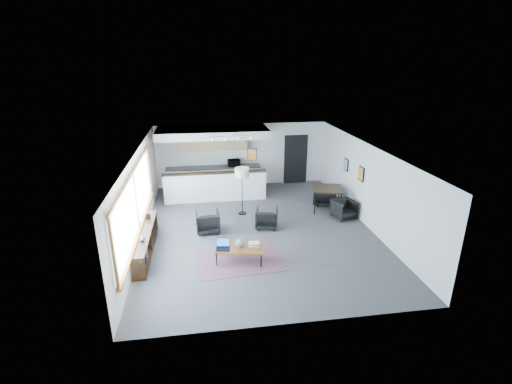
{
  "coord_description": "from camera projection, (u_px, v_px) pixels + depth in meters",
  "views": [
    {
      "loc": [
        -1.65,
        -10.52,
        5.09
      ],
      "look_at": [
        -0.01,
        0.4,
        1.11
      ],
      "focal_mm": 26.0,
      "sensor_mm": 36.0,
      "label": 1
    }
  ],
  "objects": [
    {
      "name": "coaster",
      "position": [
        245.0,
        251.0,
        9.58
      ],
      "size": [
        0.1,
        0.1,
        0.01
      ],
      "rotation": [
        0.0,
        0.0,
        0.02
      ],
      "color": "#E5590C",
      "rests_on": "coffee_table"
    },
    {
      "name": "doorway",
      "position": [
        295.0,
        159.0,
        15.81
      ],
      "size": [
        1.1,
        0.12,
        2.15
      ],
      "color": "black",
      "rests_on": "room"
    },
    {
      "name": "laptop",
      "position": [
        223.0,
        246.0,
        9.69
      ],
      "size": [
        0.4,
        0.34,
        0.26
      ],
      "rotation": [
        0.0,
        0.0,
        -0.14
      ],
      "color": "black",
      "rests_on": "coffee_table"
    },
    {
      "name": "book_stack",
      "position": [
        254.0,
        244.0,
        9.84
      ],
      "size": [
        0.31,
        0.26,
        0.09
      ],
      "rotation": [
        0.0,
        0.0,
        -0.06
      ],
      "color": "silver",
      "rests_on": "coffee_table"
    },
    {
      "name": "console",
      "position": [
        146.0,
        242.0,
        10.19
      ],
      "size": [
        0.35,
        3.0,
        0.8
      ],
      "color": "black",
      "rests_on": "floor"
    },
    {
      "name": "armchair_left",
      "position": [
        208.0,
        221.0,
        11.46
      ],
      "size": [
        0.74,
        0.69,
        0.73
      ],
      "primitive_type": "imported",
      "rotation": [
        0.0,
        0.0,
        3.19
      ],
      "color": "black",
      "rests_on": "floor"
    },
    {
      "name": "wall_art_lower",
      "position": [
        361.0,
        174.0,
        12.07
      ],
      "size": [
        0.03,
        0.38,
        0.48
      ],
      "color": "black",
      "rests_on": "room"
    },
    {
      "name": "floor_lamp",
      "position": [
        242.0,
        174.0,
        12.44
      ],
      "size": [
        0.5,
        0.5,
        1.66
      ],
      "rotation": [
        0.0,
        0.0,
        -0.06
      ],
      "color": "black",
      "rests_on": "floor"
    },
    {
      "name": "armchair_right",
      "position": [
        267.0,
        217.0,
        11.76
      ],
      "size": [
        0.8,
        0.77,
        0.68
      ],
      "primitive_type": "imported",
      "rotation": [
        0.0,
        0.0,
        2.89
      ],
      "color": "black",
      "rests_on": "floor"
    },
    {
      "name": "dining_table",
      "position": [
        328.0,
        190.0,
        12.99
      ],
      "size": [
        1.2,
        1.2,
        0.83
      ],
      "rotation": [
        0.0,
        0.0,
        -0.26
      ],
      "color": "black",
      "rests_on": "floor"
    },
    {
      "name": "microwave",
      "position": [
        234.0,
        162.0,
        15.18
      ],
      "size": [
        0.51,
        0.3,
        0.33
      ],
      "primitive_type": "imported",
      "rotation": [
        0.0,
        0.0,
        0.07
      ],
      "color": "black",
      "rests_on": "kitchenette"
    },
    {
      "name": "kilim_rug",
      "position": [
        240.0,
        260.0,
        9.9
      ],
      "size": [
        2.4,
        1.74,
        0.01
      ],
      "rotation": [
        0.0,
        0.0,
        0.09
      ],
      "color": "#5E3848",
      "rests_on": "floor"
    },
    {
      "name": "window",
      "position": [
        136.0,
        203.0,
        9.92
      ],
      "size": [
        0.1,
        5.95,
        1.66
      ],
      "color": "#8CBFFF",
      "rests_on": "room"
    },
    {
      "name": "kitchenette",
      "position": [
        214.0,
        159.0,
        14.55
      ],
      "size": [
        4.2,
        1.96,
        2.6
      ],
      "color": "white",
      "rests_on": "floor"
    },
    {
      "name": "dining_chair_far",
      "position": [
        325.0,
        196.0,
        13.64
      ],
      "size": [
        0.76,
        0.73,
        0.64
      ],
      "primitive_type": "imported",
      "rotation": [
        0.0,
        0.0,
        2.86
      ],
      "color": "black",
      "rests_on": "floor"
    },
    {
      "name": "room",
      "position": [
        258.0,
        191.0,
        11.3
      ],
      "size": [
        7.02,
        9.02,
        2.62
      ],
      "color": "#454548",
      "rests_on": "ground"
    },
    {
      "name": "ceramic_pot",
      "position": [
        240.0,
        243.0,
        9.71
      ],
      "size": [
        0.23,
        0.23,
        0.23
      ],
      "rotation": [
        0.0,
        0.0,
        -0.33
      ],
      "color": "gray",
      "rests_on": "coffee_table"
    },
    {
      "name": "dining_chair_near",
      "position": [
        344.0,
        210.0,
        12.47
      ],
      "size": [
        0.71,
        0.69,
        0.6
      ],
      "primitive_type": "imported",
      "rotation": [
        0.0,
        0.0,
        0.28
      ],
      "color": "black",
      "rests_on": "floor"
    },
    {
      "name": "coffee_table",
      "position": [
        240.0,
        248.0,
        9.78
      ],
      "size": [
        1.38,
        0.94,
        0.41
      ],
      "rotation": [
        0.0,
        0.0,
        -0.22
      ],
      "color": "brown",
      "rests_on": "floor"
    },
    {
      "name": "track_light",
      "position": [
        232.0,
        137.0,
        12.85
      ],
      "size": [
        1.6,
        0.07,
        0.15
      ],
      "color": "silver",
      "rests_on": "room"
    },
    {
      "name": "wall_art_upper",
      "position": [
        346.0,
        165.0,
        13.3
      ],
      "size": [
        0.03,
        0.34,
        0.44
      ],
      "color": "black",
      "rests_on": "room"
    }
  ]
}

